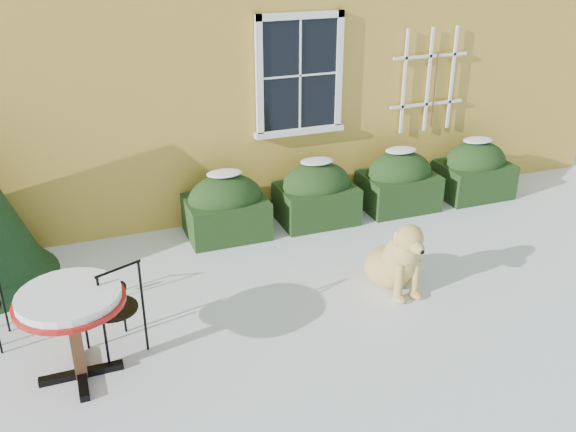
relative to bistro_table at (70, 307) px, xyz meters
name	(u,v)px	position (x,y,z in m)	size (l,w,h in m)	color
ground	(322,334)	(2.37, -0.17, -0.76)	(80.00, 80.00, 0.00)	white
hedge_row	(358,188)	(4.02, 2.38, -0.36)	(4.95, 0.80, 0.91)	black
bistro_table	(70,307)	(0.00, 0.00, 0.00)	(0.98, 0.98, 0.91)	black
patio_chair_near	(115,307)	(0.39, 0.27, -0.25)	(0.58, 0.58, 1.01)	black
dog	(397,260)	(3.51, 0.35, -0.39)	(0.62, 1.03, 0.92)	#DEB663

